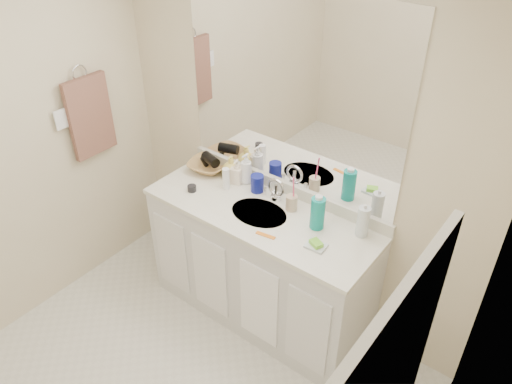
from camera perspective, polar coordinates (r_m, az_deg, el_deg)
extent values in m
cube|color=beige|center=(3.10, 3.68, 4.98)|extent=(2.60, 0.02, 2.40)
cube|color=silver|center=(3.37, 0.52, -8.42)|extent=(1.50, 0.55, 0.85)
cube|color=silver|center=(3.09, 0.57, -2.42)|extent=(1.52, 0.57, 0.03)
cube|color=silver|center=(3.23, 3.35, 0.55)|extent=(1.52, 0.03, 0.08)
cylinder|color=beige|center=(3.08, 0.34, -2.55)|extent=(0.37, 0.37, 0.02)
cylinder|color=silver|center=(3.16, 2.33, -0.02)|extent=(0.02, 0.02, 0.11)
cube|color=white|center=(2.93, 3.88, 11.07)|extent=(1.48, 0.01, 1.20)
cylinder|color=navy|center=(3.23, 0.14, 1.00)|extent=(0.10, 0.10, 0.12)
cylinder|color=#C8AC8D|center=(3.08, 4.08, -1.23)|extent=(0.09, 0.09, 0.10)
cylinder|color=#FF4378|center=(3.02, 4.31, 0.26)|extent=(0.02, 0.04, 0.19)
cylinder|color=#0B8C85|center=(2.92, 7.05, -2.41)|extent=(0.10, 0.10, 0.20)
cylinder|color=silver|center=(2.91, 12.13, -3.32)|extent=(0.08, 0.08, 0.19)
cube|color=silver|center=(2.83, 6.86, -6.13)|extent=(0.12, 0.10, 0.01)
cube|color=#7AD433|center=(2.82, 6.89, -5.86)|extent=(0.09, 0.08, 0.03)
cube|color=orange|center=(2.89, 1.10, -4.96)|extent=(0.12, 0.04, 0.01)
cylinder|color=black|center=(3.28, -7.34, 0.42)|extent=(0.07, 0.07, 0.04)
cylinder|color=white|center=(3.26, -3.45, 1.55)|extent=(0.05, 0.05, 0.15)
imported|color=white|center=(3.29, -1.12, 2.70)|extent=(0.09, 0.09, 0.22)
imported|color=#FDE8CE|center=(3.31, -2.21, 2.36)|extent=(0.09, 0.09, 0.17)
imported|color=#E7CF59|center=(3.36, -2.84, 2.84)|extent=(0.15, 0.15, 0.17)
imported|color=#A77943|center=(3.48, -5.41, 3.03)|extent=(0.32, 0.32, 0.07)
cylinder|color=black|center=(3.44, -5.21, 3.73)|extent=(0.16, 0.11, 0.07)
torus|color=silver|center=(3.46, -19.53, 12.70)|extent=(0.01, 0.11, 0.11)
cube|color=brown|center=(3.56, -18.43, 8.18)|extent=(0.04, 0.32, 0.55)
cube|color=white|center=(3.46, -21.42, 7.73)|extent=(0.01, 0.08, 0.13)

